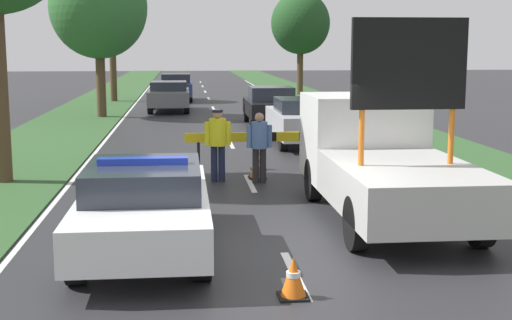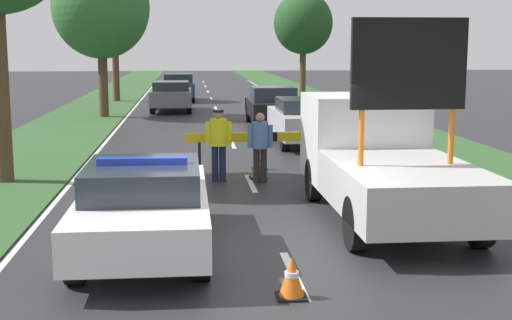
# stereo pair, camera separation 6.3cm
# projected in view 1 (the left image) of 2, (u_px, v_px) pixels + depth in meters

# --- Properties ---
(ground_plane) EXTENTS (160.00, 160.00, 0.00)m
(ground_plane) POSITION_uv_depth(u_px,v_px,m) (286.00, 256.00, 10.63)
(ground_plane) COLOR #28282B
(lane_markings) EXTENTS (8.26, 69.56, 0.01)m
(lane_markings) POSITION_uv_depth(u_px,v_px,m) (219.00, 121.00, 29.77)
(lane_markings) COLOR silver
(lane_markings) RESTS_ON ground
(grass_verge_left) EXTENTS (3.65, 120.00, 0.03)m
(grass_verge_left) POSITION_uv_depth(u_px,v_px,m) (75.00, 121.00, 29.67)
(grass_verge_left) COLOR #2D5128
(grass_verge_left) RESTS_ON ground
(grass_verge_right) EXTENTS (3.65, 120.00, 0.03)m
(grass_verge_right) POSITION_uv_depth(u_px,v_px,m) (357.00, 118.00, 30.87)
(grass_verge_right) COLOR #2D5128
(grass_verge_right) RESTS_ON ground
(police_car) EXTENTS (1.90, 4.76, 1.47)m
(police_car) POSITION_uv_depth(u_px,v_px,m) (145.00, 205.00, 10.74)
(police_car) COLOR white
(police_car) RESTS_ON ground
(work_truck) EXTENTS (2.21, 5.75, 3.54)m
(work_truck) POSITION_uv_depth(u_px,v_px,m) (380.00, 157.00, 13.08)
(work_truck) COLOR white
(work_truck) RESTS_ON ground
(road_barrier) EXTENTS (3.27, 0.08, 1.07)m
(road_barrier) POSITION_uv_depth(u_px,v_px,m) (254.00, 140.00, 16.91)
(road_barrier) COLOR black
(road_barrier) RESTS_ON ground
(police_officer) EXTENTS (0.60, 0.38, 1.68)m
(police_officer) POSITION_uv_depth(u_px,v_px,m) (218.00, 139.00, 16.29)
(police_officer) COLOR #191E38
(police_officer) RESTS_ON ground
(pedestrian_civilian) EXTENTS (0.58, 0.37, 1.61)m
(pedestrian_civilian) POSITION_uv_depth(u_px,v_px,m) (259.00, 142.00, 16.13)
(pedestrian_civilian) COLOR #232326
(pedestrian_civilian) RESTS_ON ground
(traffic_cone_near_police) EXTENTS (0.38, 0.38, 0.53)m
(traffic_cone_near_police) POSITION_uv_depth(u_px,v_px,m) (258.00, 159.00, 18.01)
(traffic_cone_near_police) COLOR black
(traffic_cone_near_police) RESTS_ON ground
(traffic_cone_centre_front) EXTENTS (0.42, 0.42, 0.58)m
(traffic_cone_centre_front) POSITION_uv_depth(u_px,v_px,m) (257.00, 166.00, 16.80)
(traffic_cone_centre_front) COLOR black
(traffic_cone_centre_front) RESTS_ON ground
(traffic_cone_near_truck) EXTENTS (0.37, 0.37, 0.52)m
(traffic_cone_near_truck) POSITION_uv_depth(u_px,v_px,m) (293.00, 278.00, 8.82)
(traffic_cone_near_truck) COLOR black
(traffic_cone_near_truck) RESTS_ON ground
(queued_car_sedan_silver) EXTENTS (1.76, 4.50, 1.47)m
(queued_car_sedan_silver) POSITION_uv_depth(u_px,v_px,m) (301.00, 120.00, 22.51)
(queued_car_sedan_silver) COLOR #B2B2B7
(queued_car_sedan_silver) RESTS_ON ground
(queued_car_sedan_black) EXTENTS (1.89, 3.90, 1.51)m
(queued_car_sedan_black) POSITION_uv_depth(u_px,v_px,m) (271.00, 105.00, 28.18)
(queued_car_sedan_black) COLOR black
(queued_car_sedan_black) RESTS_ON ground
(queued_car_suv_grey) EXTENTS (1.90, 4.24, 1.44)m
(queued_car_suv_grey) POSITION_uv_depth(u_px,v_px,m) (169.00, 96.00, 33.87)
(queued_car_suv_grey) COLOR slate
(queued_car_suv_grey) RESTS_ON ground
(queued_car_hatch_blue) EXTENTS (1.80, 3.90, 1.54)m
(queued_car_hatch_blue) POSITION_uv_depth(u_px,v_px,m) (176.00, 87.00, 40.34)
(queued_car_hatch_blue) COLOR navy
(queued_car_hatch_blue) RESTS_ON ground
(roadside_tree_near_right) EXTENTS (3.05, 3.05, 6.32)m
(roadside_tree_near_right) POSITION_uv_depth(u_px,v_px,m) (111.00, 17.00, 39.30)
(roadside_tree_near_right) COLOR #4C3823
(roadside_tree_near_right) RESTS_ON ground
(roadside_tree_mid_left) EXTENTS (4.17, 4.17, 6.92)m
(roadside_tree_mid_left) POSITION_uv_depth(u_px,v_px,m) (98.00, 8.00, 30.47)
(roadside_tree_mid_left) COLOR #4C3823
(roadside_tree_mid_left) RESTS_ON ground
(roadside_tree_mid_right) EXTENTS (3.72, 3.72, 6.47)m
(roadside_tree_mid_right) POSITION_uv_depth(u_px,v_px,m) (300.00, 23.00, 44.91)
(roadside_tree_mid_right) COLOR #4C3823
(roadside_tree_mid_right) RESTS_ON ground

